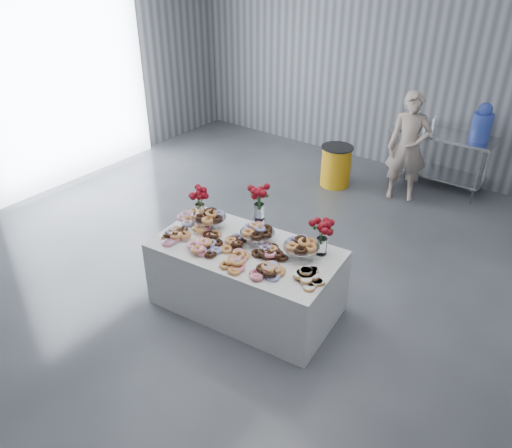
{
  "coord_description": "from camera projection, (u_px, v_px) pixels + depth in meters",
  "views": [
    {
      "loc": [
        2.95,
        -3.32,
        3.53
      ],
      "look_at": [
        0.25,
        0.26,
        0.88
      ],
      "focal_mm": 35.0,
      "sensor_mm": 36.0,
      "label": 1
    }
  ],
  "objects": [
    {
      "name": "drink_bottles",
      "position": [
        422.0,
        122.0,
        7.53
      ],
      "size": [
        0.54,
        0.08,
        0.27
      ],
      "primitive_type": null,
      "color": "#268C33",
      "rests_on": "prep_table"
    },
    {
      "name": "cake_stand_left",
      "position": [
        209.0,
        216.0,
        5.34
      ],
      "size": [
        0.36,
        0.36,
        0.17
      ],
      "color": "silver",
      "rests_on": "display_table"
    },
    {
      "name": "danish_pile",
      "position": [
        306.0,
        274.0,
        4.59
      ],
      "size": [
        0.48,
        0.48,
        0.11
      ],
      "primitive_type": null,
      "color": "white",
      "rests_on": "display_table"
    },
    {
      "name": "bouquet_left",
      "position": [
        199.0,
        195.0,
        5.43
      ],
      "size": [
        0.26,
        0.26,
        0.42
      ],
      "color": "white",
      "rests_on": "display_table"
    },
    {
      "name": "bouquet_right",
      "position": [
        323.0,
        228.0,
        4.82
      ],
      "size": [
        0.26,
        0.26,
        0.42
      ],
      "color": "white",
      "rests_on": "display_table"
    },
    {
      "name": "trash_barrel",
      "position": [
        336.0,
        166.0,
        7.87
      ],
      "size": [
        0.5,
        0.5,
        0.65
      ],
      "rotation": [
        0.0,
        0.0,
        -0.2
      ],
      "color": "orange",
      "rests_on": "ground"
    },
    {
      "name": "donut_mounds",
      "position": [
        243.0,
        246.0,
        5.0
      ],
      "size": [
        1.88,
        0.99,
        0.09
      ],
      "primitive_type": null,
      "rotation": [
        0.0,
        0.0,
        0.11
      ],
      "color": "#D18F4C",
      "rests_on": "display_table"
    },
    {
      "name": "bouquet_center",
      "position": [
        259.0,
        200.0,
        5.15
      ],
      "size": [
        0.26,
        0.26,
        0.57
      ],
      "color": "silver",
      "rests_on": "display_table"
    },
    {
      "name": "cake_stand_right",
      "position": [
        301.0,
        245.0,
        4.86
      ],
      "size": [
        0.36,
        0.36,
        0.17
      ],
      "color": "silver",
      "rests_on": "display_table"
    },
    {
      "name": "cake_stand_mid",
      "position": [
        257.0,
        231.0,
        5.08
      ],
      "size": [
        0.36,
        0.36,
        0.17
      ],
      "color": "silver",
      "rests_on": "display_table"
    },
    {
      "name": "room_walls",
      "position": [
        197.0,
        46.0,
        4.46
      ],
      "size": [
        8.04,
        9.04,
        4.02
      ],
      "color": "gray",
      "rests_on": "ground"
    },
    {
      "name": "water_jug",
      "position": [
        482.0,
        124.0,
        7.12
      ],
      "size": [
        0.28,
        0.28,
        0.55
      ],
      "color": "#4261E3",
      "rests_on": "prep_table"
    },
    {
      "name": "prep_table",
      "position": [
        440.0,
        150.0,
        7.65
      ],
      "size": [
        1.5,
        0.6,
        0.9
      ],
      "color": "silver",
      "rests_on": "ground"
    },
    {
      "name": "ground",
      "position": [
        224.0,
        294.0,
        5.61
      ],
      "size": [
        9.0,
        9.0,
        0.0
      ],
      "primitive_type": "plane",
      "color": "#373A3E",
      "rests_on": "ground"
    },
    {
      "name": "person",
      "position": [
        408.0,
        147.0,
        7.24
      ],
      "size": [
        0.69,
        0.58,
        1.62
      ],
      "primitive_type": "imported",
      "rotation": [
        0.0,
        0.0,
        0.38
      ],
      "color": "#CC8C93",
      "rests_on": "ground"
    },
    {
      "name": "display_table",
      "position": [
        246.0,
        278.0,
        5.25
      ],
      "size": [
        1.99,
        1.19,
        0.75
      ],
      "primitive_type": "cube",
      "rotation": [
        0.0,
        0.0,
        0.11
      ],
      "color": "white",
      "rests_on": "ground"
    }
  ]
}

